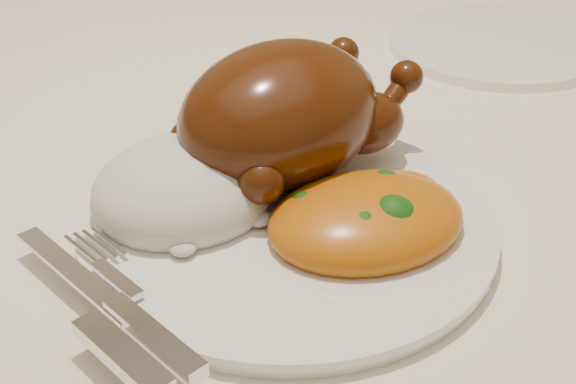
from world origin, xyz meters
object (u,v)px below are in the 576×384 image
dining_table (280,226)px  dinner_plate (288,225)px  side_plate (496,44)px  roast_chicken (285,113)px

dining_table → dinner_plate: bearing=-116.9°
side_plate → roast_chicken: 0.34m
dining_table → side_plate: bearing=7.3°
dining_table → roast_chicken: roast_chicken is taller
dinner_plate → roast_chicken: roast_chicken is taller
roast_chicken → dining_table: bearing=49.8°
dinner_plate → side_plate: (0.34, 0.17, -0.00)m
side_plate → dining_table: bearing=-172.7°
dinner_plate → roast_chicken: (0.03, 0.05, 0.05)m
dinner_plate → side_plate: bearing=27.4°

